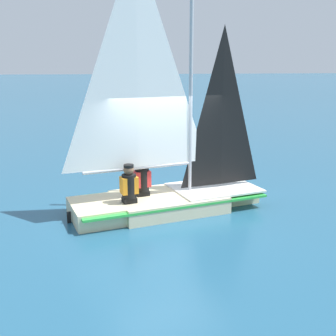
# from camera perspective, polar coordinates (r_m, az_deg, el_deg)

# --- Properties ---
(ground_plane) EXTENTS (260.00, 260.00, 0.00)m
(ground_plane) POSITION_cam_1_polar(r_m,az_deg,el_deg) (9.48, 0.00, -5.59)
(ground_plane) COLOR #235675
(sailboat_main) EXTENTS (4.46, 2.49, 5.59)m
(sailboat_main) POSITION_cam_1_polar(r_m,az_deg,el_deg) (9.22, -0.24, -0.61)
(sailboat_main) COLOR beige
(sailboat_main) RESTS_ON ground_plane
(sailor_helm) EXTENTS (0.39, 0.36, 1.16)m
(sailor_helm) POSITION_cam_1_polar(r_m,az_deg,el_deg) (9.24, -3.53, -2.10)
(sailor_helm) COLOR black
(sailor_helm) RESTS_ON ground_plane
(sailor_crew) EXTENTS (0.39, 0.36, 1.16)m
(sailor_crew) POSITION_cam_1_polar(r_m,az_deg,el_deg) (8.78, -5.28, -2.93)
(sailor_crew) COLOR black
(sailor_crew) RESTS_ON ground_plane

